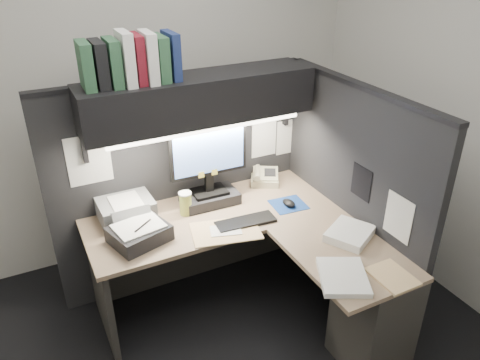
{
  "coord_description": "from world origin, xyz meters",
  "views": [
    {
      "loc": [
        -0.96,
        -1.99,
        2.44
      ],
      "look_at": [
        0.3,
        0.51,
        0.97
      ],
      "focal_mm": 35.0,
      "sensor_mm": 36.0,
      "label": 1
    }
  ],
  "objects_px": {
    "desk": "(292,280)",
    "keyboard": "(246,222)",
    "monitor": "(209,173)",
    "notebook_stack": "(139,234)",
    "overhead_shelf": "(199,98)",
    "printer": "(126,209)",
    "telephone": "(265,177)",
    "coffee_cup": "(186,204)"
  },
  "relations": [
    {
      "from": "desk",
      "to": "keyboard",
      "type": "distance_m",
      "value": 0.49
    },
    {
      "from": "notebook_stack",
      "to": "overhead_shelf",
      "type": "bearing_deg",
      "value": 26.76
    },
    {
      "from": "desk",
      "to": "telephone",
      "type": "distance_m",
      "value": 0.9
    },
    {
      "from": "overhead_shelf",
      "to": "notebook_stack",
      "type": "height_order",
      "value": "overhead_shelf"
    },
    {
      "from": "printer",
      "to": "notebook_stack",
      "type": "bearing_deg",
      "value": -89.71
    },
    {
      "from": "monitor",
      "to": "keyboard",
      "type": "bearing_deg",
      "value": -72.2
    },
    {
      "from": "keyboard",
      "to": "printer",
      "type": "height_order",
      "value": "printer"
    },
    {
      "from": "desk",
      "to": "printer",
      "type": "distance_m",
      "value": 1.21
    },
    {
      "from": "overhead_shelf",
      "to": "keyboard",
      "type": "distance_m",
      "value": 0.87
    },
    {
      "from": "monitor",
      "to": "printer",
      "type": "xyz_separation_m",
      "value": [
        -0.59,
        0.07,
        -0.17
      ]
    },
    {
      "from": "desk",
      "to": "notebook_stack",
      "type": "relative_size",
      "value": 5.07
    },
    {
      "from": "keyboard",
      "to": "printer",
      "type": "distance_m",
      "value": 0.82
    },
    {
      "from": "overhead_shelf",
      "to": "monitor",
      "type": "bearing_deg",
      "value": -52.66
    },
    {
      "from": "keyboard",
      "to": "printer",
      "type": "bearing_deg",
      "value": 152.91
    },
    {
      "from": "overhead_shelf",
      "to": "keyboard",
      "type": "xyz_separation_m",
      "value": [
        0.14,
        -0.4,
        -0.76
      ]
    },
    {
      "from": "monitor",
      "to": "notebook_stack",
      "type": "height_order",
      "value": "monitor"
    },
    {
      "from": "notebook_stack",
      "to": "desk",
      "type": "bearing_deg",
      "value": -29.16
    },
    {
      "from": "desk",
      "to": "telephone",
      "type": "height_order",
      "value": "telephone"
    },
    {
      "from": "monitor",
      "to": "coffee_cup",
      "type": "relative_size",
      "value": 3.8
    },
    {
      "from": "keyboard",
      "to": "coffee_cup",
      "type": "height_order",
      "value": "coffee_cup"
    },
    {
      "from": "overhead_shelf",
      "to": "telephone",
      "type": "distance_m",
      "value": 0.91
    },
    {
      "from": "printer",
      "to": "coffee_cup",
      "type": "bearing_deg",
      "value": -20.5
    },
    {
      "from": "desk",
      "to": "coffee_cup",
      "type": "distance_m",
      "value": 0.88
    },
    {
      "from": "monitor",
      "to": "keyboard",
      "type": "height_order",
      "value": "monitor"
    },
    {
      "from": "desk",
      "to": "printer",
      "type": "relative_size",
      "value": 4.8
    },
    {
      "from": "desk",
      "to": "monitor",
      "type": "relative_size",
      "value": 2.85
    },
    {
      "from": "coffee_cup",
      "to": "desk",
      "type": "bearing_deg",
      "value": -53.35
    },
    {
      "from": "monitor",
      "to": "notebook_stack",
      "type": "relative_size",
      "value": 1.78
    },
    {
      "from": "desk",
      "to": "printer",
      "type": "height_order",
      "value": "printer"
    },
    {
      "from": "keyboard",
      "to": "coffee_cup",
      "type": "bearing_deg",
      "value": 141.7
    },
    {
      "from": "printer",
      "to": "desk",
      "type": "bearing_deg",
      "value": -43.18
    },
    {
      "from": "overhead_shelf",
      "to": "printer",
      "type": "xyz_separation_m",
      "value": [
        -0.56,
        0.02,
        -0.7
      ]
    },
    {
      "from": "telephone",
      "to": "monitor",
      "type": "bearing_deg",
      "value": -140.17
    },
    {
      "from": "desk",
      "to": "keyboard",
      "type": "relative_size",
      "value": 4.2
    },
    {
      "from": "telephone",
      "to": "printer",
      "type": "bearing_deg",
      "value": -149.37
    },
    {
      "from": "overhead_shelf",
      "to": "printer",
      "type": "height_order",
      "value": "overhead_shelf"
    },
    {
      "from": "desk",
      "to": "keyboard",
      "type": "height_order",
      "value": "keyboard"
    },
    {
      "from": "keyboard",
      "to": "notebook_stack",
      "type": "height_order",
      "value": "notebook_stack"
    },
    {
      "from": "desk",
      "to": "telephone",
      "type": "relative_size",
      "value": 7.74
    },
    {
      "from": "monitor",
      "to": "printer",
      "type": "height_order",
      "value": "monitor"
    },
    {
      "from": "printer",
      "to": "notebook_stack",
      "type": "relative_size",
      "value": 1.06
    },
    {
      "from": "monitor",
      "to": "notebook_stack",
      "type": "bearing_deg",
      "value": -156.61
    }
  ]
}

